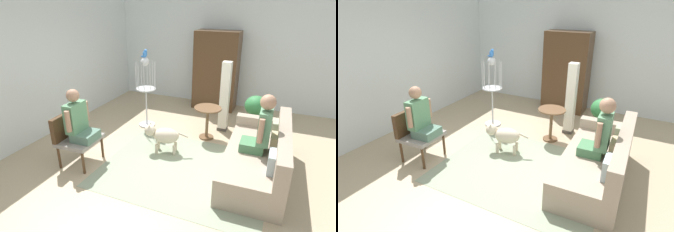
{
  "view_description": "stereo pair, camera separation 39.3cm",
  "coord_description": "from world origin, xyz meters",
  "views": [
    {
      "loc": [
        1.47,
        -3.72,
        2.59
      ],
      "look_at": [
        -0.09,
        -0.1,
        0.94
      ],
      "focal_mm": 29.65,
      "sensor_mm": 36.0,
      "label": 1
    },
    {
      "loc": [
        1.83,
        -3.55,
        2.59
      ],
      "look_at": [
        -0.09,
        -0.1,
        0.94
      ],
      "focal_mm": 29.65,
      "sensor_mm": 36.0,
      "label": 2
    }
  ],
  "objects": [
    {
      "name": "ground_plane",
      "position": [
        0.0,
        0.0,
        0.0
      ],
      "size": [
        8.05,
        8.05,
        0.0
      ],
      "primitive_type": "plane",
      "color": "tan"
    },
    {
      "name": "back_wall",
      "position": [
        0.0,
        3.42,
        1.42
      ],
      "size": [
        6.36,
        0.12,
        2.84
      ],
      "primitive_type": "cube",
      "color": "silver",
      "rests_on": "ground"
    },
    {
      "name": "left_wall",
      "position": [
        -2.94,
        0.3,
        1.42
      ],
      "size": [
        0.12,
        7.31,
        2.84
      ],
      "primitive_type": "cube",
      "color": "silver",
      "rests_on": "ground"
    },
    {
      "name": "area_rug",
      "position": [
        0.18,
        -0.04,
        0.0
      ],
      "size": [
        2.66,
        2.15,
        0.01
      ],
      "primitive_type": "cube",
      "color": "gray",
      "rests_on": "ground"
    },
    {
      "name": "couch",
      "position": [
        1.31,
        0.31,
        0.3
      ],
      "size": [
        0.96,
        2.07,
        0.85
      ],
      "color": "gray",
      "rests_on": "ground"
    },
    {
      "name": "armchair",
      "position": [
        -1.63,
        -0.53,
        0.52
      ],
      "size": [
        0.61,
        0.68,
        0.87
      ],
      "color": "#4C331E",
      "rests_on": "ground"
    },
    {
      "name": "person_on_couch",
      "position": [
        1.28,
        0.28,
        0.83
      ],
      "size": [
        0.44,
        0.51,
        0.91
      ],
      "color": "#44764D"
    },
    {
      "name": "person_on_armchair",
      "position": [
        -1.49,
        -0.52,
        0.8
      ],
      "size": [
        0.44,
        0.55,
        0.85
      ],
      "color": "#517262"
    },
    {
      "name": "round_end_table",
      "position": [
        0.19,
        1.22,
        0.45
      ],
      "size": [
        0.54,
        0.54,
        0.66
      ],
      "color": "brown",
      "rests_on": "ground"
    },
    {
      "name": "dog",
      "position": [
        -0.38,
        0.36,
        0.34
      ],
      "size": [
        0.79,
        0.38,
        0.55
      ],
      "color": "beige",
      "rests_on": "ground"
    },
    {
      "name": "bird_cage_stand",
      "position": [
        -1.2,
        1.3,
        0.81
      ],
      "size": [
        0.43,
        0.43,
        1.51
      ],
      "color": "silver",
      "rests_on": "ground"
    },
    {
      "name": "parrot",
      "position": [
        -1.2,
        1.3,
        1.59
      ],
      "size": [
        0.17,
        0.1,
        0.17
      ],
      "color": "blue",
      "rests_on": "bird_cage_stand"
    },
    {
      "name": "potted_plant",
      "position": [
        1.04,
        1.69,
        0.57
      ],
      "size": [
        0.44,
        0.44,
        0.86
      ],
      "color": "#996047",
      "rests_on": "ground"
    },
    {
      "name": "column_lamp",
      "position": [
        0.4,
        1.73,
        0.73
      ],
      "size": [
        0.2,
        0.2,
        1.48
      ],
      "color": "#4C4742",
      "rests_on": "ground"
    },
    {
      "name": "armoire_cabinet",
      "position": [
        -0.12,
        3.01,
        0.97
      ],
      "size": [
        1.06,
        0.56,
        1.93
      ],
      "primitive_type": "cube",
      "color": "#4C331E",
      "rests_on": "ground"
    }
  ]
}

